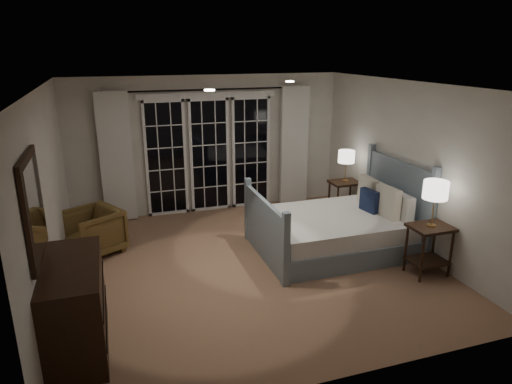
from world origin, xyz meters
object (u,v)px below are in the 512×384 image
object	(u,v)px
nightstand_right	(344,193)
lamp_right	(346,157)
nightstand_left	(429,242)
bed	(337,229)
armchair	(93,232)
dresser	(75,306)
lamp_left	(436,190)

from	to	relation	value
nightstand_right	lamp_right	world-z (taller)	lamp_right
nightstand_left	lamp_right	world-z (taller)	lamp_right
nightstand_left	lamp_right	bearing A→B (deg)	89.89
bed	armchair	world-z (taller)	bed
armchair	dresser	xyz separation A→B (m)	(-0.13, -2.33, 0.13)
lamp_right	dresser	bearing A→B (deg)	-150.17
dresser	nightstand_left	bearing A→B (deg)	2.68
bed	armchair	bearing A→B (deg)	163.96
lamp_left	nightstand_right	bearing A→B (deg)	89.89
lamp_left	lamp_right	xyz separation A→B (m)	(0.00, 2.34, -0.08)
nightstand_right	lamp_left	bearing A→B (deg)	-90.11
nightstand_right	dresser	xyz separation A→B (m)	(-4.44, -2.54, 0.03)
armchair	dresser	bearing A→B (deg)	-32.17
nightstand_left	dresser	bearing A→B (deg)	-177.32
armchair	nightstand_right	bearing A→B (deg)	63.87
nightstand_right	armchair	size ratio (longest dim) A/B	0.88
bed	nightstand_right	world-z (taller)	bed
nightstand_right	lamp_left	xyz separation A→B (m)	(-0.00, -2.34, 0.76)
lamp_left	armchair	bearing A→B (deg)	153.73
nightstand_left	bed	bearing A→B (deg)	125.28
lamp_right	armchair	bearing A→B (deg)	-177.15
bed	dresser	xyz separation A→B (m)	(-3.65, -1.32, 0.14)
bed	nightstand_right	xyz separation A→B (m)	(0.79, 1.22, 0.11)
bed	lamp_left	distance (m)	1.61
nightstand_left	nightstand_right	xyz separation A→B (m)	(0.00, 2.34, -0.02)
bed	lamp_left	world-z (taller)	lamp_left
bed	lamp_right	world-z (taller)	bed
nightstand_left	nightstand_right	bearing A→B (deg)	89.89
lamp_left	armchair	size ratio (longest dim) A/B	0.82
bed	dresser	bearing A→B (deg)	-160.10
nightstand_right	armchair	xyz separation A→B (m)	(-4.31, -0.21, -0.10)
armchair	nightstand_left	bearing A→B (deg)	34.76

